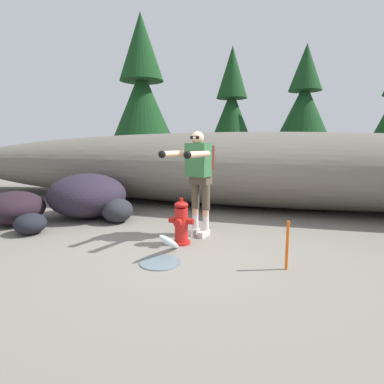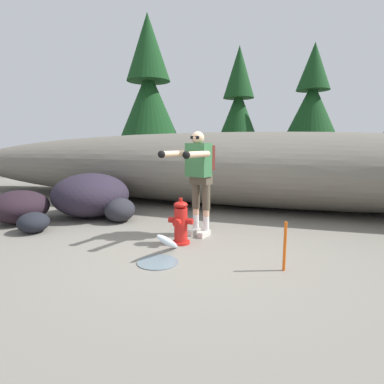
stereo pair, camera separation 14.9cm
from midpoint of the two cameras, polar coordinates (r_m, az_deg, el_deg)
ground_plane at (r=4.56m, az=1.24°, el=-10.64°), size 56.00×56.00×0.04m
dirt_embankment at (r=7.76m, az=9.47°, el=4.24°), size 17.84×3.20×1.77m
fire_hydrant at (r=4.70m, az=-1.16°, el=-5.70°), size 0.38×0.33×0.70m
hydrant_water_jet at (r=4.25m, az=-3.92°, el=-10.13°), size 0.53×0.95×0.45m
utility_worker at (r=4.97m, az=2.09°, el=3.98°), size 0.67×1.04×1.69m
boulder_large at (r=6.75m, az=-28.44°, el=-2.37°), size 1.38×1.39×0.62m
boulder_mid at (r=6.74m, az=-17.40°, el=-0.51°), size 2.22×2.22×0.89m
boulder_small at (r=6.18m, az=-12.42°, el=-3.19°), size 0.81×0.86×0.46m
boulder_outlier at (r=5.93m, az=-26.34°, el=-5.00°), size 0.70×0.72×0.35m
pine_tree_far_left at (r=14.32m, az=-7.59°, el=17.54°), size 2.89×2.89×6.92m
pine_tree_left at (r=14.49m, az=8.77°, el=15.09°), size 2.10×2.10×5.67m
pine_tree_center at (r=15.07m, az=21.40°, el=15.61°), size 2.20×2.20×5.73m
survey_stake at (r=3.92m, az=17.66°, el=-9.45°), size 0.04×0.04×0.60m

